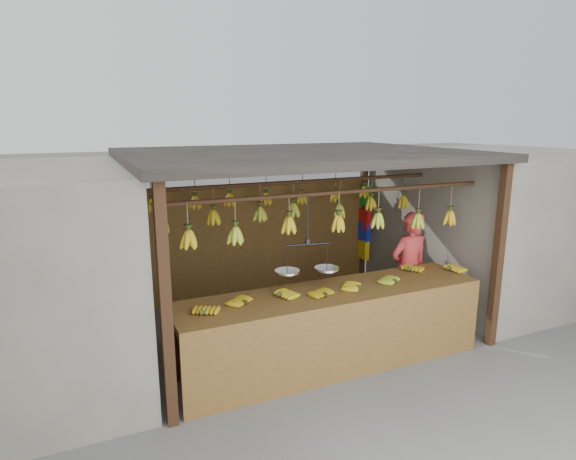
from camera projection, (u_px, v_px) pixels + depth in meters
name	position (u px, v px, depth m)	size (l,w,h in m)	color
ground	(297.00, 326.00, 6.65)	(80.00, 80.00, 0.00)	#5B5B57
stall	(287.00, 181.00, 6.49)	(4.30, 3.30, 2.40)	black
neighbor_right	(497.00, 222.00, 7.83)	(3.00, 3.00, 2.30)	slate
counter	(337.00, 310.00, 5.36)	(3.65, 0.82, 0.96)	brown
hanging_bananas	(297.00, 211.00, 6.28)	(3.62, 2.23, 0.39)	#BA9813
balance_scale	(307.00, 266.00, 5.35)	(0.72, 0.36, 0.87)	black
vendor	(409.00, 270.00, 6.49)	(0.59, 0.38, 1.61)	#BF3333
bag_bundles	(364.00, 224.00, 8.40)	(0.08, 0.26, 1.30)	#199926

